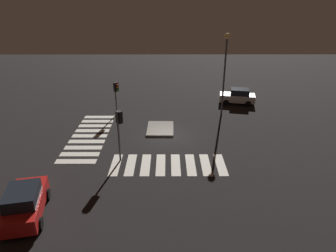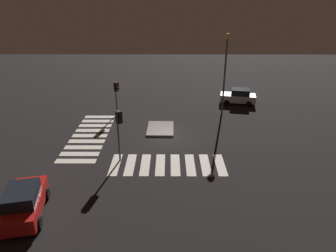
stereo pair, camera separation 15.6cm
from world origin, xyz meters
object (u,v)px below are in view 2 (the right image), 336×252
traffic_island (160,129)px  street_lamp (226,62)px  car_white (238,96)px  car_red (24,202)px  traffic_light_east (119,123)px  traffic_light_south (116,90)px

traffic_island → street_lamp: street_lamp is taller
car_white → street_lamp: street_lamp is taller
car_red → traffic_light_east: size_ratio=1.15×
street_lamp → car_white: bearing=144.7°
traffic_island → street_lamp: size_ratio=0.40×
traffic_island → traffic_light_south: bearing=-129.0°
traffic_light_south → traffic_light_east: traffic_light_east is taller
traffic_light_east → street_lamp: size_ratio=0.48×
car_white → traffic_light_east: traffic_light_east is taller
car_red → traffic_island: bearing=-43.5°
traffic_light_south → street_lamp: size_ratio=0.43×
car_white → traffic_light_south: size_ratio=1.19×
car_white → car_red: bearing=60.6°
traffic_light_east → street_lamp: bearing=-3.8°
car_red → street_lamp: street_lamp is taller
car_white → street_lamp: size_ratio=0.51×
street_lamp → traffic_light_east: bearing=-44.1°
car_white → street_lamp: bearing=65.4°
traffic_light_south → traffic_light_east: bearing=-35.8°
traffic_light_east → traffic_island: bearing=13.2°
traffic_island → car_white: bearing=129.9°
car_red → traffic_light_east: bearing=-47.3°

